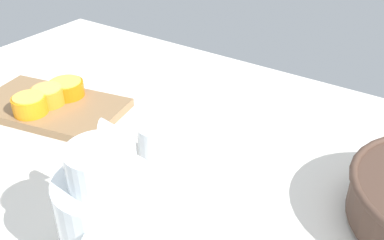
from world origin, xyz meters
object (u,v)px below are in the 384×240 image
orange_half_1 (66,88)px  juice_glass (157,150)px  orange_half_2 (48,96)px  cutting_board (51,107)px  orange_half_0 (30,105)px  juice_pitcher (109,224)px

orange_half_1 → juice_glass: bearing=-13.5°
orange_half_1 → orange_half_2: size_ratio=1.10×
cutting_board → orange_half_2: size_ratio=4.51×
cutting_board → orange_half_1: size_ratio=4.11×
orange_half_1 → orange_half_2: orange_half_2 is taller
juice_glass → cutting_board: 31.90cm
juice_glass → orange_half_0: bearing=-176.6°
cutting_board → juice_glass: bearing=-5.3°
juice_pitcher → cutting_board: size_ratio=0.63×
cutting_board → orange_half_0: (-0.01, -4.77, 2.82)cm
orange_half_2 → cutting_board: bearing=28.0°
orange_half_0 → juice_glass: bearing=3.4°
orange_half_2 → orange_half_1: bearing=83.6°
orange_half_0 → orange_half_1: bearing=87.5°
cutting_board → orange_half_2: orange_half_2 is taller
cutting_board → orange_half_2: bearing=-152.0°
juice_glass → orange_half_1: 32.11cm
juice_glass → orange_half_0: juice_glass is taller
cutting_board → orange_half_1: 5.30cm
juice_pitcher → juice_glass: (-7.84, 19.63, -3.25)cm
juice_pitcher → orange_half_1: size_ratio=2.60×
juice_glass → orange_half_2: (-31.74, 2.84, -0.34)cm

